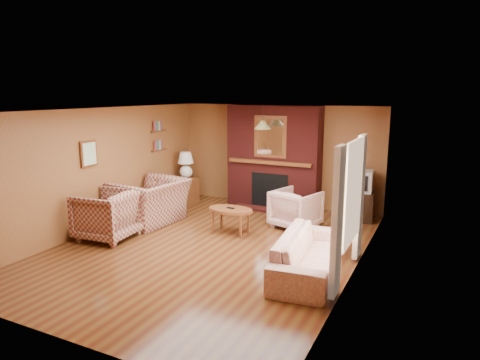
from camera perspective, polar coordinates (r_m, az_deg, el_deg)
The scene contains 20 objects.
floor at distance 7.72m, azimuth -3.91°, elevation -8.84°, with size 6.50×6.50×0.00m, color #481F0F.
ceiling at distance 7.23m, azimuth -4.17°, elevation 9.27°, with size 6.50×6.50×0.00m, color white.
wall_back at distance 10.28m, azimuth 5.06°, elevation 3.25°, with size 6.50×6.50×0.00m, color brown.
wall_front at distance 4.94m, azimuth -23.36°, elevation -7.00°, with size 6.50×6.50×0.00m, color brown.
wall_left at distance 8.88m, azimuth -18.15°, elevation 1.37°, with size 6.50×6.50×0.00m, color brown.
wall_right at distance 6.53m, azimuth 15.36°, elevation -2.04°, with size 6.50×6.50×0.00m, color brown.
fireplace at distance 10.04m, azimuth 4.52°, elevation 2.95°, with size 2.20×0.82×2.40m.
window_right at distance 6.36m, azimuth 14.56°, elevation -3.03°, with size 0.10×1.85×2.00m.
bookshelf at distance 10.21m, azimuth -10.66°, elevation 5.67°, with size 0.09×0.55×0.71m.
botanical_print at distance 8.60m, azimuth -19.52°, elevation 3.32°, with size 0.05×0.40×0.50m.
pendant_light at distance 9.31m, azimuth 3.04°, elevation 7.36°, with size 0.36×0.36×0.48m.
plaid_loveseat at distance 9.12m, azimuth -11.92°, elevation -2.84°, with size 1.39×1.22×0.91m, color maroon.
plaid_armchair at distance 8.35m, azimuth -17.30°, elevation -4.47°, with size 0.97×1.00×0.91m, color maroon.
floral_sofa at distance 6.63m, azimuth 9.23°, elevation -9.68°, with size 2.08×0.82×0.61m, color beige.
floral_armchair at distance 8.70m, azimuth 7.46°, elevation -3.84°, with size 0.83×0.85×0.77m, color beige.
coffee_table at distance 8.26m, azimuth -1.27°, elevation -4.23°, with size 0.89×0.55×0.52m.
side_table at distance 10.69m, azimuth -7.16°, elevation -1.34°, with size 0.46×0.46×0.62m, color brown.
table_lamp at distance 10.56m, azimuth -7.25°, elevation 2.19°, with size 0.39×0.39×0.65m.
tv_stand at distance 9.49m, azimuth 15.62°, elevation -3.31°, with size 0.58×0.52×0.63m, color black.
crt_tv at distance 9.37m, azimuth 15.79°, elevation -0.13°, with size 0.52×0.52×0.45m.
Camera 1 is at (3.63, -6.25, 2.70)m, focal length 32.00 mm.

